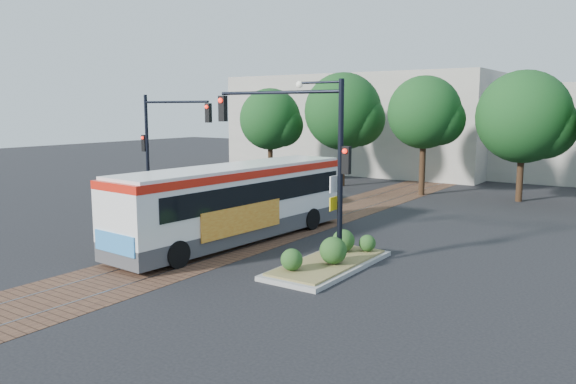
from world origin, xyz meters
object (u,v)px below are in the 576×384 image
object	(u,v)px
traffic_island	(330,257)
officer	(190,189)
signal_pole_main	(308,142)
signal_pole_left	(161,135)
city_bus	(237,199)
parked_car	(310,191)

from	to	relation	value
traffic_island	officer	size ratio (longest dim) A/B	2.96
signal_pole_main	signal_pole_left	distance (m)	13.14
city_bus	signal_pole_left	bearing A→B (deg)	159.24
signal_pole_main	signal_pole_left	bearing A→B (deg)	158.55
traffic_island	signal_pole_left	size ratio (longest dim) A/B	0.87
city_bus	officer	xyz separation A→B (m)	(-7.50, 5.01, -0.82)
traffic_island	parked_car	distance (m)	13.76
city_bus	signal_pole_left	distance (m)	9.29
city_bus	parked_car	world-z (taller)	city_bus
parked_car	traffic_island	bearing A→B (deg)	-135.06
officer	parked_car	xyz separation A→B (m)	(4.60, 5.13, -0.32)
officer	parked_car	size ratio (longest dim) A/B	0.46
signal_pole_left	officer	bearing A→B (deg)	60.47
city_bus	signal_pole_main	xyz separation A→B (m)	(4.01, -1.06, 2.46)
signal_pole_left	traffic_island	bearing A→B (deg)	-20.36
traffic_island	officer	world-z (taller)	officer
city_bus	traffic_island	world-z (taller)	city_bus
city_bus	parked_car	size ratio (longest dim) A/B	2.98
officer	parked_car	distance (m)	6.90
officer	traffic_island	bearing A→B (deg)	145.09
city_bus	signal_pole_main	bearing A→B (deg)	-11.03
traffic_island	officer	distance (m)	13.92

